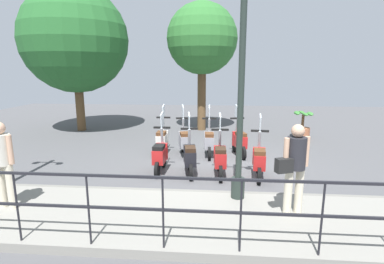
{
  "coord_description": "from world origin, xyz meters",
  "views": [
    {
      "loc": [
        -7.97,
        -0.19,
        2.64
      ],
      "look_at": [
        0.2,
        0.5,
        0.9
      ],
      "focal_mm": 28.0,
      "sensor_mm": 36.0,
      "label": 1
    }
  ],
  "objects_px": {
    "scooter_near_2": "(190,156)",
    "scooter_far_0": "(239,141)",
    "potted_palm": "(302,128)",
    "scooter_near_1": "(220,157)",
    "pedestrian_distant": "(2,159)",
    "scooter_far_2": "(184,140)",
    "tree_distant": "(202,39)",
    "scooter_far_1": "(209,141)",
    "scooter_near_0": "(259,159)",
    "tree_large": "(75,40)",
    "pedestrian_with_bag": "(295,163)",
    "scooter_far_3": "(162,139)",
    "scooter_near_3": "(160,154)",
    "lamp_post_near": "(241,93)"
  },
  "relations": [
    {
      "from": "scooter_near_2",
      "to": "scooter_far_0",
      "type": "height_order",
      "value": "same"
    },
    {
      "from": "potted_palm",
      "to": "scooter_near_1",
      "type": "bearing_deg",
      "value": 143.61
    },
    {
      "from": "pedestrian_distant",
      "to": "scooter_far_2",
      "type": "height_order",
      "value": "pedestrian_distant"
    },
    {
      "from": "tree_distant",
      "to": "scooter_far_0",
      "type": "relative_size",
      "value": 3.47
    },
    {
      "from": "scooter_far_1",
      "to": "pedestrian_distant",
      "type": "bearing_deg",
      "value": 136.37
    },
    {
      "from": "tree_distant",
      "to": "scooter_near_0",
      "type": "xyz_separation_m",
      "value": [
        -5.85,
        -1.71,
        -3.35
      ]
    },
    {
      "from": "tree_distant",
      "to": "scooter_far_2",
      "type": "height_order",
      "value": "tree_distant"
    },
    {
      "from": "tree_large",
      "to": "tree_distant",
      "type": "distance_m",
      "value": 5.25
    },
    {
      "from": "pedestrian_distant",
      "to": "tree_large",
      "type": "distance_m",
      "value": 8.35
    },
    {
      "from": "pedestrian_with_bag",
      "to": "potted_palm",
      "type": "distance_m",
      "value": 6.76
    },
    {
      "from": "pedestrian_with_bag",
      "to": "scooter_far_3",
      "type": "xyz_separation_m",
      "value": [
        3.98,
        3.01,
        -0.6
      ]
    },
    {
      "from": "scooter_far_1",
      "to": "scooter_far_3",
      "type": "bearing_deg",
      "value": 84.29
    },
    {
      "from": "potted_palm",
      "to": "pedestrian_with_bag",
      "type": "bearing_deg",
      "value": 163.51
    },
    {
      "from": "scooter_near_3",
      "to": "scooter_far_0",
      "type": "relative_size",
      "value": 1.0
    },
    {
      "from": "lamp_post_near",
      "to": "potted_palm",
      "type": "distance_m",
      "value": 6.72
    },
    {
      "from": "scooter_near_3",
      "to": "scooter_far_0",
      "type": "distance_m",
      "value": 2.72
    },
    {
      "from": "lamp_post_near",
      "to": "scooter_far_1",
      "type": "relative_size",
      "value": 2.98
    },
    {
      "from": "pedestrian_with_bag",
      "to": "scooter_far_0",
      "type": "relative_size",
      "value": 1.03
    },
    {
      "from": "tree_distant",
      "to": "potted_palm",
      "type": "xyz_separation_m",
      "value": [
        -1.51,
        -3.91,
        -3.38
      ]
    },
    {
      "from": "scooter_near_0",
      "to": "scooter_near_1",
      "type": "distance_m",
      "value": 0.95
    },
    {
      "from": "pedestrian_distant",
      "to": "scooter_far_0",
      "type": "xyz_separation_m",
      "value": [
        4.21,
        -4.47,
        -0.6
      ]
    },
    {
      "from": "pedestrian_with_bag",
      "to": "pedestrian_distant",
      "type": "bearing_deg",
      "value": 70.89
    },
    {
      "from": "scooter_near_1",
      "to": "scooter_far_1",
      "type": "distance_m",
      "value": 1.74
    },
    {
      "from": "lamp_post_near",
      "to": "scooter_far_1",
      "type": "bearing_deg",
      "value": 11.23
    },
    {
      "from": "scooter_near_1",
      "to": "scooter_near_3",
      "type": "xyz_separation_m",
      "value": [
        0.15,
        1.53,
        0.0
      ]
    },
    {
      "from": "scooter_near_1",
      "to": "scooter_far_1",
      "type": "relative_size",
      "value": 1.0
    },
    {
      "from": "pedestrian_distant",
      "to": "scooter_near_0",
      "type": "distance_m",
      "value": 5.37
    },
    {
      "from": "pedestrian_distant",
      "to": "scooter_far_0",
      "type": "bearing_deg",
      "value": 144.86
    },
    {
      "from": "scooter_near_2",
      "to": "scooter_far_3",
      "type": "relative_size",
      "value": 1.0
    },
    {
      "from": "tree_distant",
      "to": "scooter_far_2",
      "type": "bearing_deg",
      "value": 175.49
    },
    {
      "from": "scooter_near_0",
      "to": "scooter_near_1",
      "type": "bearing_deg",
      "value": 91.01
    },
    {
      "from": "potted_palm",
      "to": "scooter_far_0",
      "type": "xyz_separation_m",
      "value": [
        -2.43,
        2.54,
        0.04
      ]
    },
    {
      "from": "scooter_far_1",
      "to": "tree_distant",
      "type": "bearing_deg",
      "value": 3.65
    },
    {
      "from": "pedestrian_distant",
      "to": "tree_distant",
      "type": "xyz_separation_m",
      "value": [
        8.16,
        -3.11,
        2.75
      ]
    },
    {
      "from": "scooter_near_0",
      "to": "scooter_far_0",
      "type": "xyz_separation_m",
      "value": [
        1.91,
        0.34,
        0.0
      ]
    },
    {
      "from": "pedestrian_with_bag",
      "to": "pedestrian_distant",
      "type": "distance_m",
      "value": 5.11
    },
    {
      "from": "scooter_near_3",
      "to": "scooter_far_0",
      "type": "height_order",
      "value": "same"
    },
    {
      "from": "scooter_near_3",
      "to": "scooter_far_3",
      "type": "bearing_deg",
      "value": 9.63
    },
    {
      "from": "potted_palm",
      "to": "scooter_near_2",
      "type": "relative_size",
      "value": 0.69
    },
    {
      "from": "pedestrian_with_bag",
      "to": "scooter_far_1",
      "type": "xyz_separation_m",
      "value": [
        3.9,
        1.55,
        -0.6
      ]
    },
    {
      "from": "scooter_far_2",
      "to": "potted_palm",
      "type": "bearing_deg",
      "value": -71.7
    },
    {
      "from": "tree_large",
      "to": "scooter_far_2",
      "type": "bearing_deg",
      "value": -125.63
    },
    {
      "from": "pedestrian_with_bag",
      "to": "scooter_far_1",
      "type": "distance_m",
      "value": 4.24
    },
    {
      "from": "scooter_far_1",
      "to": "lamp_post_near",
      "type": "bearing_deg",
      "value": -171.41
    },
    {
      "from": "tree_large",
      "to": "scooter_far_3",
      "type": "bearing_deg",
      "value": -129.32
    },
    {
      "from": "pedestrian_distant",
      "to": "scooter_far_3",
      "type": "distance_m",
      "value": 4.7
    },
    {
      "from": "tree_distant",
      "to": "scooter_far_3",
      "type": "height_order",
      "value": "tree_distant"
    },
    {
      "from": "scooter_far_1",
      "to": "scooter_far_2",
      "type": "bearing_deg",
      "value": 86.49
    },
    {
      "from": "scooter_near_1",
      "to": "scooter_far_0",
      "type": "relative_size",
      "value": 1.0
    },
    {
      "from": "tree_distant",
      "to": "potted_palm",
      "type": "bearing_deg",
      "value": -111.18
    }
  ]
}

